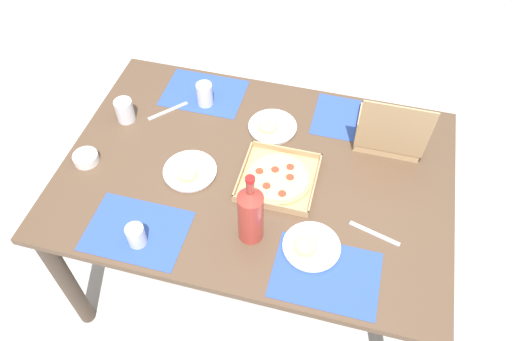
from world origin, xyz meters
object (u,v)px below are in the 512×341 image
(pizza_box_edge_far, at_px, (278,178))
(plate_near_right, at_px, (272,127))
(pizza_box_corner_right, at_px, (390,132))
(condiment_bowl, at_px, (86,158))
(plate_far_right, at_px, (311,247))
(soda_bottle, at_px, (251,213))
(plate_middle, at_px, (190,172))
(cup_dark, at_px, (125,111))
(cup_clear_right, at_px, (205,94))
(cup_clear_left, at_px, (136,236))

(pizza_box_edge_far, bearing_deg, plate_near_right, -71.43)
(pizza_box_corner_right, bearing_deg, condiment_bowl, 20.19)
(plate_far_right, relative_size, soda_bottle, 0.63)
(plate_middle, xyz_separation_m, condiment_bowl, (0.42, 0.05, 0.01))
(plate_far_right, distance_m, cup_dark, 0.99)
(pizza_box_corner_right, height_order, condiment_bowl, pizza_box_corner_right)
(cup_clear_right, bearing_deg, pizza_box_edge_far, 140.14)
(soda_bottle, height_order, cup_clear_right, soda_bottle)
(pizza_box_corner_right, xyz_separation_m, soda_bottle, (0.43, 0.59, 0.09))
(pizza_box_edge_far, height_order, cup_clear_left, cup_clear_left)
(pizza_box_corner_right, bearing_deg, plate_far_right, 70.27)
(pizza_box_edge_far, xyz_separation_m, cup_clear_right, (0.41, -0.34, 0.04))
(soda_bottle, relative_size, cup_dark, 3.17)
(plate_middle, xyz_separation_m, soda_bottle, (-0.31, 0.21, 0.12))
(pizza_box_corner_right, bearing_deg, cup_dark, 8.47)
(soda_bottle, bearing_deg, pizza_box_corner_right, -126.05)
(plate_middle, bearing_deg, cup_dark, -30.69)
(soda_bottle, distance_m, cup_clear_right, 0.72)
(plate_far_right, relative_size, condiment_bowl, 2.04)
(pizza_box_edge_far, bearing_deg, soda_bottle, 81.62)
(plate_middle, distance_m, cup_clear_left, 0.35)
(condiment_bowl, bearing_deg, plate_far_right, 169.86)
(cup_clear_right, bearing_deg, cup_dark, 31.32)
(cup_dark, xyz_separation_m, cup_clear_right, (-0.30, -0.18, 0.00))
(pizza_box_corner_right, xyz_separation_m, plate_middle, (0.74, 0.38, -0.04))
(pizza_box_corner_right, distance_m, soda_bottle, 0.74)
(plate_far_right, bearing_deg, cup_clear_left, 12.29)
(pizza_box_corner_right, xyz_separation_m, cup_clear_right, (0.80, -0.02, 0.01))
(plate_middle, bearing_deg, plate_near_right, -128.60)
(plate_middle, relative_size, soda_bottle, 0.65)
(pizza_box_edge_far, relative_size, condiment_bowl, 2.93)
(plate_far_right, bearing_deg, cup_clear_right, -46.04)
(pizza_box_corner_right, bearing_deg, plate_near_right, 7.14)
(pizza_box_corner_right, xyz_separation_m, cup_clear_left, (0.81, 0.73, -0.00))
(pizza_box_edge_far, xyz_separation_m, cup_clear_left, (0.42, 0.40, 0.03))
(cup_clear_left, relative_size, cup_clear_right, 0.80)
(soda_bottle, xyz_separation_m, cup_clear_left, (0.38, 0.13, -0.09))
(plate_far_right, bearing_deg, plate_middle, -22.30)
(plate_middle, bearing_deg, pizza_box_edge_far, -171.17)
(plate_near_right, bearing_deg, pizza_box_edge_far, 108.57)
(pizza_box_edge_far, bearing_deg, cup_clear_left, 43.70)
(plate_middle, distance_m, plate_near_right, 0.41)
(cup_dark, bearing_deg, pizza_box_edge_far, 167.08)
(pizza_box_corner_right, xyz_separation_m, cup_dark, (1.10, 0.16, 0.00))
(pizza_box_edge_far, height_order, cup_dark, cup_dark)
(cup_dark, bearing_deg, plate_middle, 149.31)
(pizza_box_edge_far, height_order, plate_far_right, pizza_box_edge_far)
(plate_near_right, bearing_deg, condiment_bowl, 28.37)
(plate_near_right, distance_m, condiment_bowl, 0.77)
(plate_near_right, height_order, condiment_bowl, condiment_bowl)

